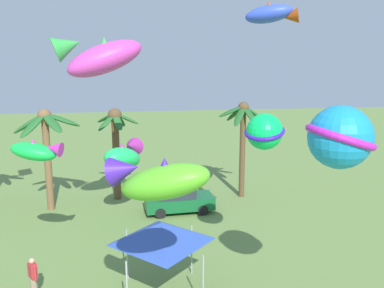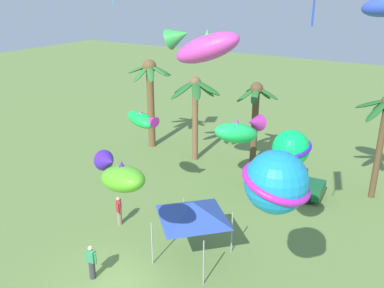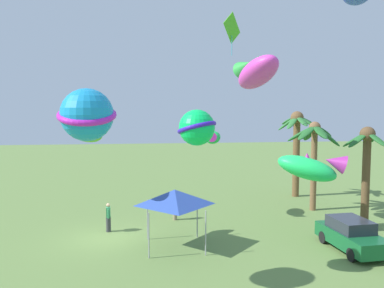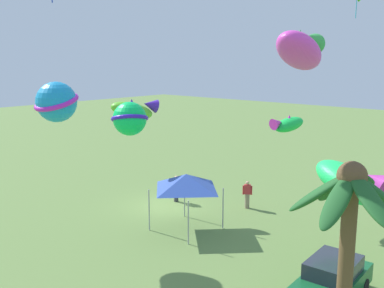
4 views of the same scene
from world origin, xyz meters
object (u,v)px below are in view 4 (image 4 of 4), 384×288
object	(u,v)px
parked_car_0	(331,281)
kite_fish_2	(351,181)
kite_ball_4	(56,102)
kite_fish_6	(135,109)
kite_fish_3	(301,49)
kite_ball_8	(130,119)
spectator_0	(247,194)
spectator_1	(176,188)
palm_tree_0	(348,227)
kite_fish_0	(287,124)
festival_tent	(186,182)

from	to	relation	value
parked_car_0	kite_fish_2	size ratio (longest dim) A/B	0.99
kite_ball_4	kite_fish_6	world-z (taller)	kite_ball_4
kite_fish_2	kite_fish_6	xyz separation A→B (m)	(1.05, -11.68, 2.10)
kite_fish_3	kite_ball_8	xyz separation A→B (m)	(6.18, -4.19, -2.79)
spectator_0	parked_car_0	bearing A→B (deg)	51.16
spectator_0	kite_ball_8	xyz separation A→B (m)	(8.63, 0.05, 5.20)
kite_fish_3	parked_car_0	bearing A→B (deg)	43.07
spectator_0	kite_ball_8	bearing A→B (deg)	0.30
spectator_0	spectator_1	size ratio (longest dim) A/B	1.00
palm_tree_0	kite_ball_8	distance (m)	10.23
kite_ball_4	kite_fish_6	xyz separation A→B (m)	(-5.15, -0.65, -0.81)
palm_tree_0	kite_ball_4	size ratio (longest dim) A/B	2.98
palm_tree_0	spectator_1	distance (m)	16.82
kite_fish_0	kite_fish_6	xyz separation A→B (m)	(4.42, -6.87, 0.63)
kite_fish_0	kite_ball_8	size ratio (longest dim) A/B	1.10
festival_tent	kite_ball_8	size ratio (longest dim) A/B	1.36
parked_car_0	spectator_1	size ratio (longest dim) A/B	2.51
spectator_0	kite_fish_2	xyz separation A→B (m)	(3.30, 7.15, 2.78)
kite_fish_2	kite_fish_6	distance (m)	11.91
parked_car_0	spectator_1	distance (m)	12.55
palm_tree_0	kite_fish_6	xyz separation A→B (m)	(-6.30, -14.49, 1.14)
parked_car_0	kite_fish_6	bearing A→B (deg)	-99.05
parked_car_0	kite_ball_4	size ratio (longest dim) A/B	1.94
palm_tree_0	spectator_0	world-z (taller)	palm_tree_0
palm_tree_0	kite_fish_2	bearing A→B (deg)	-159.06
kite_fish_2	spectator_1	bearing A→B (deg)	-97.67
spectator_0	kite_ball_8	distance (m)	10.08
palm_tree_0	kite_fish_6	world-z (taller)	kite_fish_6
spectator_1	kite_ball_8	distance (m)	9.42
festival_tent	kite_fish_3	bearing A→B (deg)	115.68
palm_tree_0	kite_ball_8	size ratio (longest dim) A/B	2.90
kite_fish_3	kite_ball_4	world-z (taller)	kite_fish_3
kite_fish_3	kite_fish_2	bearing A→B (deg)	73.79
festival_tent	kite_ball_4	world-z (taller)	kite_ball_4
spectator_1	spectator_0	bearing A→B (deg)	115.27
spectator_1	festival_tent	distance (m)	4.77
kite_fish_2	kite_fish_3	world-z (taller)	kite_fish_3
kite_fish_2	kite_ball_4	size ratio (longest dim) A/B	1.95
festival_tent	kite_ball_4	distance (m)	7.14
kite_fish_3	kite_ball_8	world-z (taller)	kite_fish_3
palm_tree_0	spectator_0	size ratio (longest dim) A/B	3.85
kite_fish_3	kite_ball_8	distance (m)	7.97
spectator_1	kite_fish_0	xyz separation A→B (m)	(-1.88, 6.19, 4.25)
kite_fish_2	kite_fish_3	xyz separation A→B (m)	(-0.85, -2.91, 5.21)
kite_fish_2	kite_ball_8	xyz separation A→B (m)	(5.33, -7.11, 2.42)
kite_ball_4	kite_ball_8	size ratio (longest dim) A/B	0.97
spectator_0	festival_tent	distance (m)	5.01
festival_tent	kite_fish_3	size ratio (longest dim) A/B	0.67
kite_fish_0	kite_ball_4	xyz separation A→B (m)	(9.56, -6.21, 1.44)
spectator_1	kite_ball_8	bearing A→B (deg)	29.79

